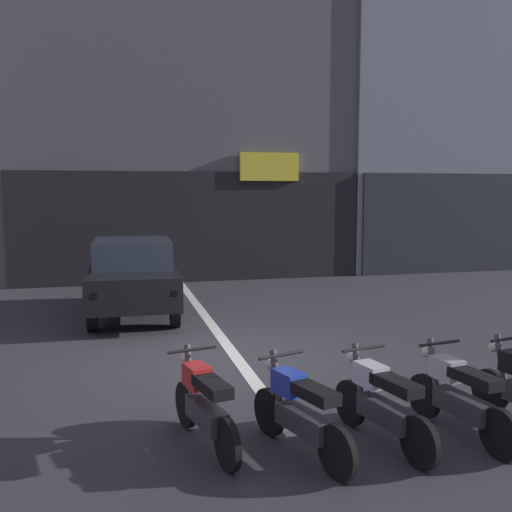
{
  "coord_description": "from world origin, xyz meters",
  "views": [
    {
      "loc": [
        -1.87,
        -8.7,
        2.67
      ],
      "look_at": [
        0.82,
        2.0,
        1.4
      ],
      "focal_mm": 40.31,
      "sensor_mm": 36.0,
      "label": 1
    }
  ],
  "objects_px": {
    "car_black_crossing_near": "(133,275)",
    "motorcycle_white_row_centre": "(381,402)",
    "motorcycle_red_row_leftmost": "(204,404)",
    "motorcycle_silver_row_right_mid": "(459,395)",
    "motorcycle_blue_row_left_mid": "(300,411)"
  },
  "relations": [
    {
      "from": "car_black_crossing_near",
      "to": "motorcycle_red_row_leftmost",
      "type": "relative_size",
      "value": 2.53
    },
    {
      "from": "car_black_crossing_near",
      "to": "motorcycle_white_row_centre",
      "type": "distance_m",
      "value": 7.41
    },
    {
      "from": "car_black_crossing_near",
      "to": "motorcycle_white_row_centre",
      "type": "relative_size",
      "value": 2.52
    },
    {
      "from": "car_black_crossing_near",
      "to": "motorcycle_blue_row_left_mid",
      "type": "height_order",
      "value": "car_black_crossing_near"
    },
    {
      "from": "motorcycle_red_row_leftmost",
      "to": "motorcycle_white_row_centre",
      "type": "distance_m",
      "value": 1.85
    },
    {
      "from": "motorcycle_red_row_leftmost",
      "to": "motorcycle_silver_row_right_mid",
      "type": "height_order",
      "value": "same"
    },
    {
      "from": "motorcycle_blue_row_left_mid",
      "to": "motorcycle_silver_row_right_mid",
      "type": "relative_size",
      "value": 0.97
    },
    {
      "from": "motorcycle_blue_row_left_mid",
      "to": "motorcycle_silver_row_right_mid",
      "type": "distance_m",
      "value": 1.81
    },
    {
      "from": "car_black_crossing_near",
      "to": "motorcycle_red_row_leftmost",
      "type": "bearing_deg",
      "value": -85.94
    },
    {
      "from": "car_black_crossing_near",
      "to": "motorcycle_silver_row_right_mid",
      "type": "distance_m",
      "value": 7.75
    },
    {
      "from": "motorcycle_blue_row_left_mid",
      "to": "motorcycle_silver_row_right_mid",
      "type": "height_order",
      "value": "same"
    },
    {
      "from": "car_black_crossing_near",
      "to": "motorcycle_white_row_centre",
      "type": "height_order",
      "value": "car_black_crossing_near"
    },
    {
      "from": "car_black_crossing_near",
      "to": "motorcycle_silver_row_right_mid",
      "type": "height_order",
      "value": "car_black_crossing_near"
    },
    {
      "from": "motorcycle_white_row_centre",
      "to": "motorcycle_silver_row_right_mid",
      "type": "height_order",
      "value": "same"
    },
    {
      "from": "motorcycle_blue_row_left_mid",
      "to": "car_black_crossing_near",
      "type": "bearing_deg",
      "value": 101.02
    }
  ]
}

